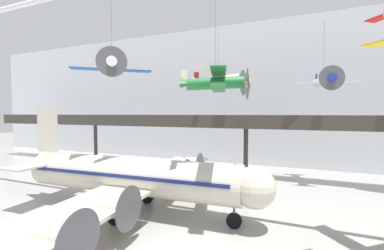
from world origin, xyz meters
name	(u,v)px	position (x,y,z in m)	size (l,w,h in m)	color
hangar_back_wall	(257,95)	(0.00, 34.31, 13.29)	(140.00, 3.00, 26.57)	silver
mezzanine_walkway	(245,126)	(0.00, 23.06, 7.81)	(110.00, 3.20, 9.45)	#38332D
airliner_silver_main	(129,176)	(-7.51, 4.55, 3.59)	(27.91, 31.73, 10.40)	beige
suspended_plane_blue_trainer	(112,67)	(-9.58, 4.77, 14.24)	(6.64, 6.39, 8.93)	#1E4CAD
suspended_plane_cream_biplane	(219,81)	(-2.97, 19.23, 14.24)	(7.90, 9.67, 9.72)	beige
suspended_plane_green_biplane	(216,83)	(1.31, 4.41, 12.18)	(5.95, 7.06, 10.96)	#1E6B33
suspended_plane_white_twin	(323,81)	(10.45, 22.35, 13.97)	(8.44, 7.00, 9.36)	silver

